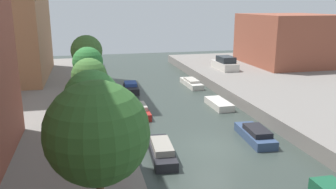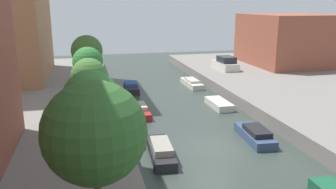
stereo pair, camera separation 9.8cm
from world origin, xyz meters
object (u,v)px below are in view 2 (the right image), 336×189
(street_tree_4, at_px, (88,63))
(moored_boat_right_3, at_px, (255,135))
(moored_boat_right_5, at_px, (192,83))
(parked_car, at_px, (225,64))
(moored_boat_left_3, at_px, (138,111))
(street_tree_2, at_px, (91,98))
(street_tree_3, at_px, (89,77))
(low_block_right, at_px, (289,39))
(street_tree_5, at_px, (87,51))
(moored_boat_right_4, at_px, (219,104))
(moored_boat_left_4, at_px, (131,88))
(moored_boat_left_2, at_px, (161,151))
(street_tree_1, at_px, (95,133))

(street_tree_4, height_order, moored_boat_right_3, street_tree_4)
(street_tree_4, xyz_separation_m, moored_boat_right_5, (10.60, 8.50, -3.95))
(parked_car, height_order, moored_boat_left_3, parked_car)
(street_tree_2, distance_m, street_tree_3, 5.86)
(low_block_right, height_order, moored_boat_right_3, low_block_right)
(street_tree_2, bearing_deg, street_tree_5, 90.00)
(low_block_right, height_order, moored_boat_right_4, low_block_right)
(street_tree_4, bearing_deg, street_tree_5, 90.00)
(street_tree_5, bearing_deg, moored_boat_right_3, -51.91)
(street_tree_2, relative_size, street_tree_4, 1.06)
(street_tree_4, bearing_deg, moored_boat_left_4, 61.55)
(moored_boat_right_3, bearing_deg, street_tree_5, 128.09)
(moored_boat_left_2, bearing_deg, moored_boat_left_3, 90.84)
(moored_boat_left_4, bearing_deg, street_tree_2, -102.60)
(parked_car, distance_m, moored_boat_right_3, 19.43)
(moored_boat_left_4, relative_size, moored_boat_right_4, 0.98)
(street_tree_4, height_order, moored_boat_left_3, street_tree_4)
(street_tree_5, relative_size, moored_boat_right_5, 1.08)
(street_tree_4, relative_size, moored_boat_right_5, 1.00)
(street_tree_1, distance_m, moored_boat_right_4, 21.07)
(moored_boat_left_2, xyz_separation_m, moored_boat_right_3, (6.36, 1.03, -0.00))
(street_tree_4, distance_m, street_tree_5, 6.00)
(low_block_right, height_order, street_tree_1, low_block_right)
(street_tree_1, relative_size, street_tree_3, 1.29)
(low_block_right, height_order, street_tree_5, low_block_right)
(street_tree_5, relative_size, moored_boat_right_4, 1.41)
(street_tree_1, height_order, parked_car, street_tree_1)
(low_block_right, height_order, moored_boat_left_3, low_block_right)
(street_tree_2, height_order, street_tree_3, street_tree_2)
(moored_boat_left_3, distance_m, moored_boat_left_4, 7.53)
(street_tree_3, height_order, moored_boat_left_4, street_tree_3)
(street_tree_1, relative_size, street_tree_4, 1.26)
(street_tree_4, height_order, moored_boat_right_4, street_tree_4)
(moored_boat_left_3, bearing_deg, moored_boat_right_4, 4.76)
(street_tree_4, relative_size, moored_boat_right_3, 1.11)
(low_block_right, distance_m, moored_boat_left_3, 25.65)
(street_tree_2, xyz_separation_m, moored_boat_right_4, (10.54, 11.20, -4.17))
(street_tree_1, relative_size, moored_boat_left_2, 1.29)
(street_tree_5, bearing_deg, street_tree_3, -90.00)
(street_tree_5, xyz_separation_m, moored_boat_left_2, (3.70, -13.87, -3.99))
(moored_boat_right_3, bearing_deg, moored_boat_left_2, -170.76)
(moored_boat_right_3, bearing_deg, moored_boat_right_4, 86.27)
(street_tree_5, bearing_deg, street_tree_2, -90.00)
(street_tree_2, xyz_separation_m, parked_car, (15.70, 22.36, -2.80))
(street_tree_1, distance_m, moored_boat_left_2, 10.99)
(street_tree_1, xyz_separation_m, street_tree_2, (0.00, 6.38, -0.74))
(moored_boat_right_5, bearing_deg, street_tree_3, -128.56)
(street_tree_1, bearing_deg, moored_boat_right_4, 59.05)
(street_tree_1, height_order, street_tree_4, street_tree_1)
(street_tree_5, distance_m, moored_boat_left_4, 5.86)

